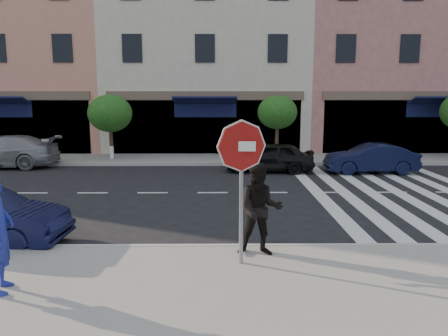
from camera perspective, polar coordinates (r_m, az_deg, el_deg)
ground at (r=10.71m, az=-1.86°, el=-8.08°), size 120.00×120.00×0.00m
sidewalk_near at (r=7.20m, az=-2.57°, el=-16.68°), size 60.00×4.50×0.15m
sidewalk_far at (r=21.44m, az=-1.19°, el=1.17°), size 60.00×3.00×0.15m
building_west_mid at (r=29.66m, az=-23.81°, el=16.17°), size 10.00×9.00×14.00m
building_centre at (r=27.30m, az=-2.17°, el=14.43°), size 11.00×9.00×11.00m
building_east_mid at (r=29.61m, az=22.65°, el=15.29°), size 13.00×9.00×13.00m
street_tree_wb at (r=21.66m, az=-14.66°, el=6.88°), size 2.10×2.10×3.06m
street_tree_c at (r=21.20m, az=6.98°, el=7.20°), size 1.90×1.90×3.04m
stop_sign at (r=7.82m, az=2.31°, el=0.92°), size 0.95×0.12×2.67m
walker at (r=8.51m, az=4.74°, el=-5.42°), size 0.92×0.73×1.82m
car_far_left at (r=21.76m, az=-27.11°, el=1.92°), size 4.96×2.12×1.43m
car_far_mid at (r=18.45m, az=5.97°, el=1.46°), size 3.85×1.89×1.26m
car_far_right at (r=19.05m, az=18.63°, el=1.20°), size 3.72×1.32×1.22m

